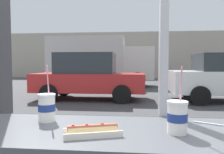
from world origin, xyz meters
TOP-DOWN VIEW (x-y plane):
  - ground_plane at (0.00, 8.00)m, footprint 60.00×60.00m
  - building_facade_far at (0.00, 20.82)m, footprint 28.00×1.20m
  - soda_cup_left at (-0.66, -0.14)m, footprint 0.10×0.10m
  - soda_cup_right at (0.02, -0.29)m, footprint 0.09×0.09m
  - hotdog_tray_far at (-0.36, -0.36)m, footprint 0.27×0.16m
  - loose_straw at (0.23, -0.12)m, footprint 0.17×0.10m
  - parked_car_red at (-1.90, 6.94)m, footprint 4.13×1.88m
  - box_truck at (-2.34, 12.17)m, footprint 6.31×2.44m

SIDE VIEW (x-z plane):
  - ground_plane at x=0.00m, z-range 0.00..0.00m
  - parked_car_red at x=-1.90m, z-range 0.00..1.76m
  - loose_straw at x=0.23m, z-range 1.02..1.02m
  - hotdog_tray_far at x=-0.36m, z-range 1.01..1.07m
  - soda_cup_right at x=0.02m, z-range 0.94..1.25m
  - soda_cup_left at x=-0.66m, z-range 0.94..1.25m
  - box_truck at x=-2.34m, z-range 0.13..3.10m
  - building_facade_far at x=0.00m, z-range 0.00..4.49m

